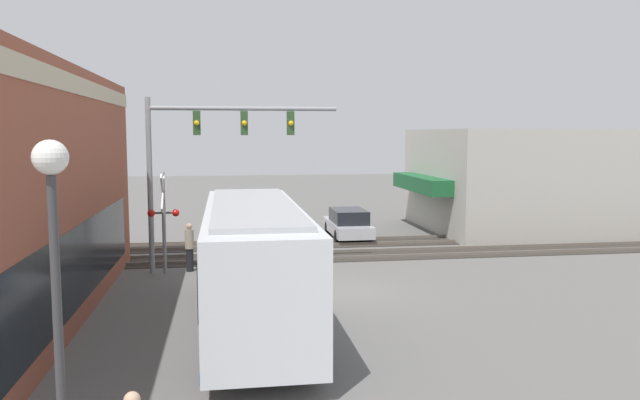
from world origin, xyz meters
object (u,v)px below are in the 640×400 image
object	(u,v)px
city_bus	(254,259)
streetlamp	(57,306)
pedestrian_at_crossing	(190,247)
parked_car_silver	(348,225)
crossing_signal	(164,213)

from	to	relation	value
city_bus	streetlamp	bearing A→B (deg)	161.79
pedestrian_at_crossing	parked_car_silver	bearing A→B (deg)	-48.57
crossing_signal	pedestrian_at_crossing	bearing A→B (deg)	-81.00
parked_car_silver	city_bus	bearing A→B (deg)	158.72
city_bus	parked_car_silver	xyz separation A→B (m)	(13.87, -5.40, -1.17)
city_bus	parked_car_silver	distance (m)	14.93
city_bus	pedestrian_at_crossing	size ratio (longest dim) A/B	5.69
crossing_signal	streetlamp	distance (m)	15.83
city_bus	parked_car_silver	world-z (taller)	city_bus
crossing_signal	streetlamp	xyz separation A→B (m)	(-15.80, -0.18, 0.79)
crossing_signal	parked_car_silver	size ratio (longest dim) A/B	0.82
city_bus	pedestrian_at_crossing	xyz separation A→B (m)	(7.22, 2.12, -0.90)
pedestrian_at_crossing	streetlamp	bearing A→B (deg)	177.32
streetlamp	city_bus	bearing A→B (deg)	-18.21
streetlamp	pedestrian_at_crossing	xyz separation A→B (m)	(15.95, -0.75, -2.13)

